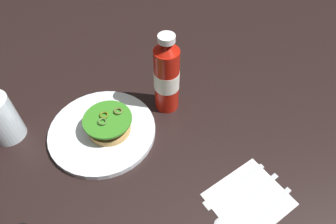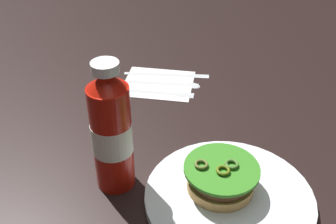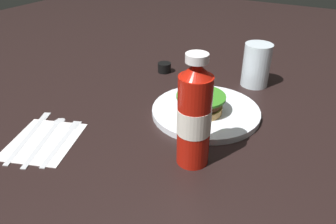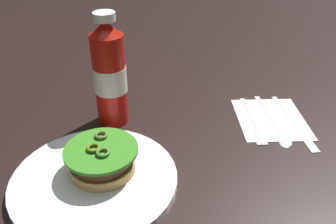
% 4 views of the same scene
% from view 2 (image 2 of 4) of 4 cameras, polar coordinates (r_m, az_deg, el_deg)
% --- Properties ---
extents(ground_plane, '(3.00, 3.00, 0.00)m').
position_cam_2_polar(ground_plane, '(0.71, 7.56, -10.90)').
color(ground_plane, black).
extents(dinner_plate, '(0.28, 0.28, 0.02)m').
position_cam_2_polar(dinner_plate, '(0.69, 8.57, -11.89)').
color(dinner_plate, white).
rests_on(dinner_plate, ground_plane).
extents(burger_sandwich, '(0.12, 0.12, 0.05)m').
position_cam_2_polar(burger_sandwich, '(0.68, 7.63, -9.19)').
color(burger_sandwich, tan).
rests_on(burger_sandwich, dinner_plate).
extents(ketchup_bottle, '(0.07, 0.07, 0.24)m').
position_cam_2_polar(ketchup_bottle, '(0.66, -7.96, -2.88)').
color(ketchup_bottle, '#B3160B').
rests_on(ketchup_bottle, ground_plane).
extents(napkin, '(0.21, 0.19, 0.00)m').
position_cam_2_polar(napkin, '(0.99, -1.38, 4.08)').
color(napkin, white).
rests_on(napkin, ground_plane).
extents(fork_utensil, '(0.18, 0.08, 0.00)m').
position_cam_2_polar(fork_utensil, '(0.95, -0.77, 2.85)').
color(fork_utensil, silver).
rests_on(fork_utensil, napkin).
extents(spoon_utensil, '(0.19, 0.09, 0.00)m').
position_cam_2_polar(spoon_utensil, '(0.99, 0.37, 4.16)').
color(spoon_utensil, silver).
rests_on(spoon_utensil, napkin).
extents(butter_knife, '(0.20, 0.10, 0.00)m').
position_cam_2_polar(butter_knife, '(1.02, 0.57, 5.39)').
color(butter_knife, silver).
rests_on(butter_knife, napkin).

